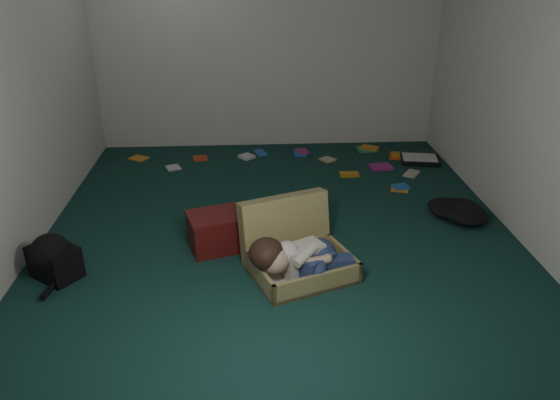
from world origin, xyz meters
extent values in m
plane|color=#12352F|center=(0.00, 0.00, 0.00)|extent=(4.50, 4.50, 0.00)
plane|color=white|center=(0.00, 2.25, 1.30)|extent=(4.50, 0.00, 4.50)
plane|color=white|center=(0.00, -2.25, 1.30)|extent=(4.50, 0.00, 4.50)
plane|color=white|center=(-2.00, 0.00, 1.30)|extent=(0.00, 4.50, 4.50)
plane|color=white|center=(2.00, 0.00, 1.30)|extent=(0.00, 4.50, 4.50)
cube|color=#978B53|center=(0.14, -0.77, 0.08)|extent=(0.85, 0.73, 0.16)
cube|color=beige|center=(0.14, -0.77, 0.04)|extent=(0.77, 0.65, 0.02)
cube|color=#978B53|center=(0.02, -0.46, 0.25)|extent=(0.74, 0.46, 0.52)
cube|color=silver|center=(0.12, -0.80, 0.17)|extent=(0.35, 0.30, 0.22)
sphere|color=tan|center=(-0.08, -0.91, 0.23)|extent=(0.19, 0.19, 0.19)
ellipsoid|color=black|center=(-0.14, -0.87, 0.27)|extent=(0.26, 0.27, 0.22)
ellipsoid|color=navy|center=(0.26, -0.73, 0.17)|extent=(0.23, 0.27, 0.22)
cube|color=navy|center=(0.23, -0.87, 0.16)|extent=(0.28, 0.28, 0.14)
cube|color=navy|center=(0.37, -0.82, 0.14)|extent=(0.25, 0.13, 0.11)
sphere|color=white|center=(0.45, -0.76, 0.12)|extent=(0.11, 0.11, 0.11)
sphere|color=white|center=(0.48, -0.82, 0.11)|extent=(0.10, 0.10, 0.10)
cylinder|color=tan|center=(0.22, -0.90, 0.22)|extent=(0.19, 0.12, 0.07)
cube|color=#511110|center=(-0.52, -0.30, 0.14)|extent=(0.50, 0.44, 0.28)
cube|color=#511110|center=(-0.52, -0.30, 0.29)|extent=(0.52, 0.46, 0.02)
cube|color=black|center=(1.70, 1.54, 0.03)|extent=(0.47, 0.38, 0.05)
cube|color=white|center=(1.70, 1.54, 0.06)|extent=(0.42, 0.34, 0.01)
cube|color=orange|center=(-1.52, 1.82, 0.01)|extent=(0.19, 0.14, 0.02)
cube|color=red|center=(-0.81, 1.79, 0.01)|extent=(0.23, 0.22, 0.02)
cube|color=silver|center=(-0.27, 1.79, 0.01)|extent=(0.19, 0.22, 0.02)
cube|color=#2063B1|center=(0.37, 1.88, 0.01)|extent=(0.20, 0.23, 0.02)
cube|color=orange|center=(0.65, 1.65, 0.01)|extent=(0.23, 0.22, 0.02)
cube|color=#29975D|center=(1.18, 1.95, 0.01)|extent=(0.20, 0.16, 0.02)
cube|color=#9A267B|center=(1.21, 1.37, 0.01)|extent=(0.23, 0.23, 0.02)
cube|color=beige|center=(1.51, 1.17, 0.01)|extent=(0.17, 0.21, 0.02)
cube|color=orange|center=(1.27, 0.78, 0.01)|extent=(0.21, 0.23, 0.02)
cube|color=red|center=(1.48, 1.70, 0.01)|extent=(0.23, 0.21, 0.02)
cube|color=silver|center=(-1.09, 1.50, 0.01)|extent=(0.21, 0.17, 0.02)
cube|color=#2063B1|center=(-0.11, 1.93, 0.01)|extent=(0.23, 0.23, 0.02)
cube|color=orange|center=(0.83, 1.18, 0.01)|extent=(0.16, 0.20, 0.02)
camera|label=1|loc=(-0.24, -4.20, 2.24)|focal=35.00mm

